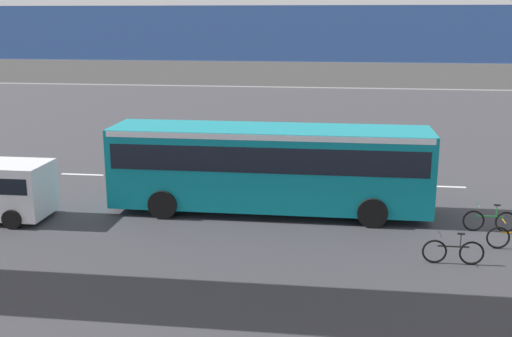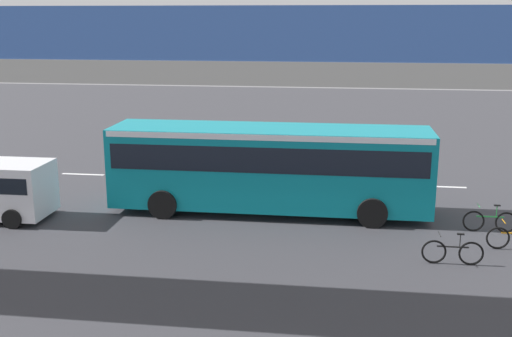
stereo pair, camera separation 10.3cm
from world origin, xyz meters
TOP-DOWN VIEW (x-y plane):
  - ground at (0.00, 0.00)m, footprint 80.00×80.00m
  - city_bus at (-1.09, 1.21)m, footprint 11.54×2.85m
  - bicycle_black at (-6.94, 5.47)m, footprint 1.77×0.44m
  - bicycle_green at (-8.66, 2.44)m, footprint 1.77×0.44m
  - pedestrian at (-1.64, -2.43)m, footprint 0.38×0.38m
  - lane_dash_leftmost at (-8.00, -3.19)m, footprint 2.00×0.20m
  - lane_dash_left at (-4.00, -3.19)m, footprint 2.00×0.20m
  - lane_dash_centre at (0.00, -3.19)m, footprint 2.00×0.20m
  - lane_dash_right at (4.00, -3.19)m, footprint 2.00×0.20m
  - lane_dash_rightmost at (8.00, -3.19)m, footprint 2.00×0.20m
  - pedestrian_overpass at (0.00, 9.07)m, footprint 30.47×2.60m

SIDE VIEW (x-z plane):
  - ground at x=0.00m, z-range 0.00..0.00m
  - lane_dash_leftmost at x=-8.00m, z-range 0.00..0.01m
  - lane_dash_left at x=-4.00m, z-range 0.00..0.01m
  - lane_dash_centre at x=0.00m, z-range 0.00..0.01m
  - lane_dash_right at x=4.00m, z-range 0.00..0.01m
  - lane_dash_rightmost at x=8.00m, z-range 0.00..0.01m
  - bicycle_black at x=-6.94m, z-range -0.11..0.85m
  - bicycle_green at x=-8.66m, z-range -0.11..0.85m
  - pedestrian at x=-1.64m, z-range -0.01..1.78m
  - city_bus at x=-1.09m, z-range 0.31..3.46m
  - pedestrian_overpass at x=0.00m, z-range 1.83..9.07m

